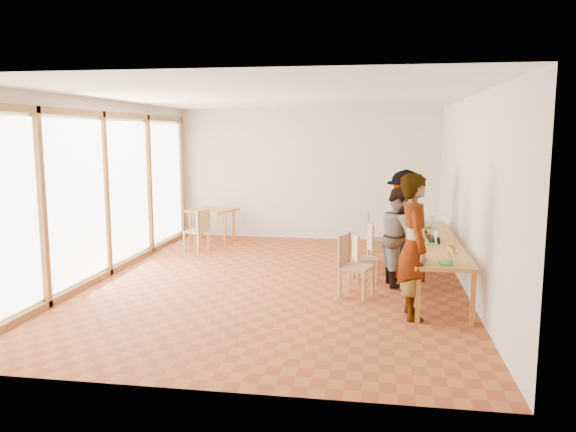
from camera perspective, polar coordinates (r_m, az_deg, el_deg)
name	(u,v)px	position (r m, az deg, el deg)	size (l,w,h in m)	color
ground	(277,282)	(9.34, -1.17, -6.72)	(8.00, 8.00, 0.00)	#984E24
wall_back	(307,174)	(13.00, 1.93, 4.27)	(6.00, 0.10, 3.00)	beige
wall_front	(199,236)	(5.21, -9.02, -2.04)	(6.00, 0.10, 3.00)	beige
wall_right	(469,195)	(9.03, 17.90, 2.05)	(0.10, 8.00, 3.00)	beige
window_wall	(105,189)	(10.02, -18.13, 2.63)	(0.10, 8.00, 3.00)	white
ceiling	(276,96)	(9.03, -1.23, 12.11)	(6.00, 8.00, 0.04)	white
communal_table	(432,242)	(9.31, 14.42, -2.59)	(0.80, 4.00, 0.75)	#C0802A
side_table	(212,213)	(12.73, -7.69, 0.35)	(0.90, 0.90, 0.75)	#C0802A
chair_near	(350,258)	(8.49, 6.31, -4.27)	(0.56, 0.56, 0.50)	tan
chair_mid	(360,253)	(9.33, 7.38, -3.72)	(0.46, 0.46, 0.42)	tan
chair_far	(375,242)	(10.02, 8.88, -2.66)	(0.49, 0.49, 0.46)	tan
chair_empty	(374,233)	(10.50, 8.71, -1.70)	(0.48, 0.48, 0.53)	tan
chair_spare	(200,226)	(11.75, -8.95, -1.00)	(0.52, 0.52, 0.47)	tan
person_near	(414,246)	(7.57, 12.73, -3.01)	(0.70, 0.46, 1.93)	gray
person_mid	(399,236)	(9.20, 11.23, -2.05)	(0.77, 0.60, 1.58)	gray
person_far	(405,220)	(10.22, 11.79, -0.42)	(1.16, 0.67, 1.80)	gray
laptop_near	(449,260)	(7.63, 16.03, -4.31)	(0.19, 0.22, 0.18)	green
laptop_mid	(433,239)	(8.98, 14.55, -2.33)	(0.26, 0.28, 0.20)	green
laptop_far	(431,224)	(10.44, 14.32, -0.82)	(0.30, 0.32, 0.22)	green
yellow_mug	(451,249)	(8.31, 16.25, -3.28)	(0.13, 0.13, 0.10)	orange
green_bottle	(418,225)	(9.79, 13.03, -0.90)	(0.07, 0.07, 0.28)	#247F28
clear_glass	(431,222)	(10.76, 14.29, -0.63)	(0.07, 0.07, 0.09)	silver
condiment_cup	(423,244)	(8.73, 13.58, -2.77)	(0.08, 0.08, 0.06)	white
pink_phone	(457,253)	(8.33, 16.80, -3.58)	(0.05, 0.10, 0.01)	#DC4B6F
black_pouch	(434,240)	(9.02, 14.61, -2.36)	(0.16, 0.26, 0.09)	black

